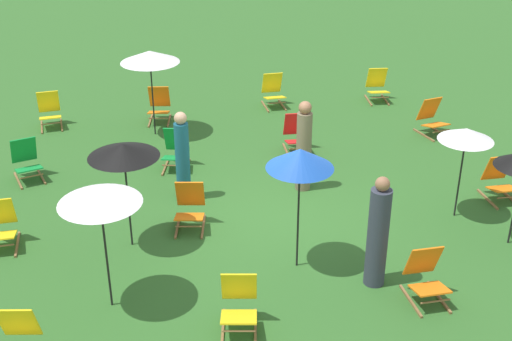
# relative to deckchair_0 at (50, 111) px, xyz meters

# --- Properties ---
(ground_plane) EXTENTS (40.00, 40.00, 0.00)m
(ground_plane) POSITION_rel_deckchair_0_xyz_m (3.88, -5.51, -0.37)
(ground_plane) COLOR #2D6026
(deckchair_0) EXTENTS (0.53, 0.79, 0.83)m
(deckchair_0) POSITION_rel_deckchair_0_xyz_m (0.00, 0.00, 0.00)
(deckchair_0) COLOR olive
(deckchair_0) RESTS_ON ground
(deckchair_1) EXTENTS (0.58, 0.82, 0.83)m
(deckchair_1) POSITION_rel_deckchair_0_xyz_m (7.99, -0.06, 0.00)
(deckchair_1) COLOR olive
(deckchair_1) RESTS_ON ground
(deckchair_2) EXTENTS (0.63, 0.85, 0.83)m
(deckchair_2) POSITION_rel_deckchair_0_xyz_m (2.53, -5.17, 0.00)
(deckchair_2) COLOR olive
(deckchair_2) RESTS_ON ground
(deckchair_3) EXTENTS (0.63, 0.85, 0.83)m
(deckchair_3) POSITION_rel_deckchair_0_xyz_m (2.81, -7.95, 0.00)
(deckchair_3) COLOR olive
(deckchair_3) RESTS_ON ground
(deckchair_4) EXTENTS (0.49, 0.77, 0.83)m
(deckchair_4) POSITION_rel_deckchair_0_xyz_m (5.54, -7.94, 0.00)
(deckchair_4) COLOR olive
(deckchair_4) RESTS_ON ground
(deckchair_6) EXTENTS (0.62, 0.84, 0.83)m
(deckchair_6) POSITION_rel_deckchair_0_xyz_m (2.48, -0.23, 0.00)
(deckchair_6) COLOR olive
(deckchair_6) RESTS_ON ground
(deckchair_7) EXTENTS (0.54, 0.80, 0.83)m
(deckchair_7) POSITION_rel_deckchair_0_xyz_m (5.15, -2.56, 0.00)
(deckchair_7) COLOR olive
(deckchair_7) RESTS_ON ground
(deckchair_8) EXTENTS (0.50, 0.78, 0.83)m
(deckchair_8) POSITION_rel_deckchair_0_xyz_m (8.21, -5.44, 0.00)
(deckchair_8) COLOR olive
(deckchair_8) RESTS_ON ground
(deckchair_9) EXTENTS (0.67, 0.86, 0.83)m
(deckchair_9) POSITION_rel_deckchair_0_xyz_m (2.57, -2.80, 0.00)
(deckchair_9) COLOR olive
(deckchair_9) RESTS_ON ground
(deckchair_10) EXTENTS (0.48, 0.76, 0.83)m
(deckchair_10) POSITION_rel_deckchair_0_xyz_m (-0.55, -5.10, 0.00)
(deckchair_10) COLOR olive
(deckchair_10) RESTS_ON ground
(deckchair_12) EXTENTS (0.48, 0.76, 0.83)m
(deckchair_12) POSITION_rel_deckchair_0_xyz_m (5.33, 0.14, 0.00)
(deckchair_12) COLOR olive
(deckchair_12) RESTS_ON ground
(deckchair_13) EXTENTS (0.66, 0.86, 0.83)m
(deckchair_13) POSITION_rel_deckchair_0_xyz_m (-0.32, -2.66, 0.00)
(deckchair_13) COLOR olive
(deckchair_13) RESTS_ON ground
(deckchair_14) EXTENTS (0.61, 0.84, 0.83)m
(deckchair_14) POSITION_rel_deckchair_0_xyz_m (8.36, -2.37, 0.00)
(deckchair_14) COLOR olive
(deckchair_14) RESTS_ON ground
(umbrella_0) EXTENTS (1.28, 1.28, 1.93)m
(umbrella_0) POSITION_rel_deckchair_0_xyz_m (2.30, -1.00, 1.43)
(umbrella_0) COLOR black
(umbrella_0) RESTS_ON ground
(umbrella_1) EXTENTS (1.13, 1.13, 1.90)m
(umbrella_1) POSITION_rel_deckchair_0_xyz_m (1.12, -7.09, 1.41)
(umbrella_1) COLOR black
(umbrella_1) RESTS_ON ground
(umbrella_2) EXTENTS (1.00, 1.00, 2.00)m
(umbrella_2) POSITION_rel_deckchair_0_xyz_m (3.98, -6.72, 1.47)
(umbrella_2) COLOR black
(umbrella_2) RESTS_ON ground
(umbrella_4) EXTENTS (1.12, 1.12, 1.81)m
(umbrella_4) POSITION_rel_deckchair_0_xyz_m (1.51, -5.54, 1.33)
(umbrella_4) COLOR black
(umbrella_4) RESTS_ON ground
(umbrella_5) EXTENTS (0.93, 0.93, 1.67)m
(umbrella_5) POSITION_rel_deckchair_0_xyz_m (7.13, -5.85, 1.18)
(umbrella_5) COLOR black
(umbrella_5) RESTS_ON ground
(person_0) EXTENTS (0.39, 0.39, 1.76)m
(person_0) POSITION_rel_deckchair_0_xyz_m (4.80, -4.26, 0.48)
(person_0) COLOR #72664C
(person_0) RESTS_ON ground
(person_1) EXTENTS (0.40, 0.40, 1.77)m
(person_1) POSITION_rel_deckchair_0_xyz_m (4.98, -7.42, 0.47)
(person_1) COLOR #333847
(person_1) RESTS_ON ground
(person_2) EXTENTS (0.36, 0.36, 1.71)m
(person_2) POSITION_rel_deckchair_0_xyz_m (2.55, -4.15, 0.46)
(person_2) COLOR #195972
(person_2) RESTS_ON ground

